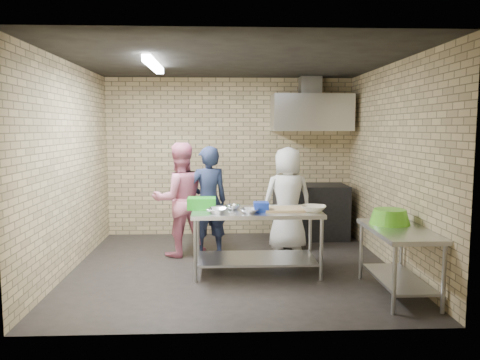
# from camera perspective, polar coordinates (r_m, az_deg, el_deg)

# --- Properties ---
(floor) EXTENTS (4.20, 4.20, 0.00)m
(floor) POSITION_cam_1_polar(r_m,az_deg,el_deg) (6.35, -0.84, -10.57)
(floor) COLOR black
(floor) RESTS_ON ground
(ceiling) EXTENTS (4.20, 4.20, 0.00)m
(ceiling) POSITION_cam_1_polar(r_m,az_deg,el_deg) (6.14, -0.88, 14.32)
(ceiling) COLOR black
(ceiling) RESTS_ON ground
(back_wall) EXTENTS (4.20, 0.06, 2.70)m
(back_wall) POSITION_cam_1_polar(r_m,az_deg,el_deg) (8.09, -1.26, 2.81)
(back_wall) COLOR tan
(back_wall) RESTS_ON ground
(front_wall) EXTENTS (4.20, 0.06, 2.70)m
(front_wall) POSITION_cam_1_polar(r_m,az_deg,el_deg) (4.11, -0.07, -0.63)
(front_wall) COLOR tan
(front_wall) RESTS_ON ground
(left_wall) EXTENTS (0.06, 4.00, 2.70)m
(left_wall) POSITION_cam_1_polar(r_m,az_deg,el_deg) (6.39, -20.04, 1.49)
(left_wall) COLOR tan
(left_wall) RESTS_ON ground
(right_wall) EXTENTS (0.06, 4.00, 2.70)m
(right_wall) POSITION_cam_1_polar(r_m,az_deg,el_deg) (6.50, 17.98, 1.64)
(right_wall) COLOR tan
(right_wall) RESTS_ON ground
(prep_table) EXTENTS (1.62, 0.81, 0.81)m
(prep_table) POSITION_cam_1_polar(r_m,az_deg,el_deg) (6.05, 2.00, -7.46)
(prep_table) COLOR silver
(prep_table) RESTS_ON floor
(side_counter) EXTENTS (0.60, 1.20, 0.75)m
(side_counter) POSITION_cam_1_polar(r_m,az_deg,el_deg) (5.55, 18.69, -9.39)
(side_counter) COLOR silver
(side_counter) RESTS_ON floor
(stove) EXTENTS (1.20, 0.70, 0.90)m
(stove) POSITION_cam_1_polar(r_m,az_deg,el_deg) (8.00, 8.55, -3.80)
(stove) COLOR black
(stove) RESTS_ON floor
(range_hood) EXTENTS (1.30, 0.60, 0.60)m
(range_hood) POSITION_cam_1_polar(r_m,az_deg,el_deg) (7.92, 8.68, 8.09)
(range_hood) COLOR silver
(range_hood) RESTS_ON back_wall
(hood_duct) EXTENTS (0.35, 0.30, 0.30)m
(hood_duct) POSITION_cam_1_polar(r_m,az_deg,el_deg) (8.10, 8.53, 11.25)
(hood_duct) COLOR #A5A8AD
(hood_duct) RESTS_ON back_wall
(wall_shelf) EXTENTS (0.80, 0.20, 0.04)m
(wall_shelf) POSITION_cam_1_polar(r_m,az_deg,el_deg) (8.17, 10.48, 6.74)
(wall_shelf) COLOR #3F2B19
(wall_shelf) RESTS_ON back_wall
(fluorescent_fixture) EXTENTS (0.10, 1.25, 0.08)m
(fluorescent_fixture) POSITION_cam_1_polar(r_m,az_deg,el_deg) (6.18, -10.46, 13.60)
(fluorescent_fixture) COLOR white
(fluorescent_fixture) RESTS_ON ceiling
(green_crate) EXTENTS (0.36, 0.27, 0.14)m
(green_crate) POSITION_cam_1_polar(r_m,az_deg,el_deg) (6.05, -4.69, -2.84)
(green_crate) COLOR green
(green_crate) RESTS_ON prep_table
(blue_tub) EXTENTS (0.18, 0.18, 0.12)m
(blue_tub) POSITION_cam_1_polar(r_m,az_deg,el_deg) (5.86, 2.59, -3.27)
(blue_tub) COLOR #1735AD
(blue_tub) RESTS_ON prep_table
(cutting_board) EXTENTS (0.50, 0.38, 0.03)m
(cutting_board) POSITION_cam_1_polar(r_m,az_deg,el_deg) (5.98, 5.39, -3.54)
(cutting_board) COLOR tan
(cutting_board) RESTS_ON prep_table
(mixing_bowl_a) EXTENTS (0.30, 0.30, 0.06)m
(mixing_bowl_a) POSITION_cam_1_polar(r_m,az_deg,el_deg) (5.74, -2.81, -3.75)
(mixing_bowl_a) COLOR silver
(mixing_bowl_a) RESTS_ON prep_table
(mixing_bowl_b) EXTENTS (0.23, 0.23, 0.06)m
(mixing_bowl_b) POSITION_cam_1_polar(r_m,az_deg,el_deg) (5.99, -0.88, -3.33)
(mixing_bowl_b) COLOR silver
(mixing_bowl_b) RESTS_ON prep_table
(mixing_bowl_c) EXTENTS (0.28, 0.28, 0.06)m
(mixing_bowl_c) POSITION_cam_1_polar(r_m,az_deg,el_deg) (5.73, 1.19, -3.78)
(mixing_bowl_c) COLOR #B6B8BD
(mixing_bowl_c) RESTS_ON prep_table
(ceramic_bowl) EXTENTS (0.37, 0.37, 0.08)m
(ceramic_bowl) POSITION_cam_1_polar(r_m,az_deg,el_deg) (5.90, 8.94, -3.47)
(ceramic_bowl) COLOR beige
(ceramic_bowl) RESTS_ON prep_table
(green_basin) EXTENTS (0.46, 0.46, 0.17)m
(green_basin) POSITION_cam_1_polar(r_m,az_deg,el_deg) (5.67, 17.76, -4.26)
(green_basin) COLOR #59C626
(green_basin) RESTS_ON side_counter
(bottle_red) EXTENTS (0.07, 0.07, 0.18)m
(bottle_red) POSITION_cam_1_polar(r_m,az_deg,el_deg) (8.12, 8.76, 7.56)
(bottle_red) COLOR #B22619
(bottle_red) RESTS_ON wall_shelf
(bottle_green) EXTENTS (0.06, 0.06, 0.15)m
(bottle_green) POSITION_cam_1_polar(r_m,az_deg,el_deg) (8.21, 11.52, 7.38)
(bottle_green) COLOR green
(bottle_green) RESTS_ON wall_shelf
(man_navy) EXTENTS (0.67, 0.54, 1.59)m
(man_navy) POSITION_cam_1_polar(r_m,az_deg,el_deg) (6.78, -3.91, -2.59)
(man_navy) COLOR black
(man_navy) RESTS_ON floor
(woman_pink) EXTENTS (0.97, 0.86, 1.64)m
(woman_pink) POSITION_cam_1_polar(r_m,az_deg,el_deg) (6.83, -7.35, -2.36)
(woman_pink) COLOR #D26F8B
(woman_pink) RESTS_ON floor
(woman_white) EXTENTS (0.84, 0.61, 1.57)m
(woman_white) POSITION_cam_1_polar(r_m,az_deg,el_deg) (7.12, 5.78, -2.27)
(woman_white) COLOR white
(woman_white) RESTS_ON floor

